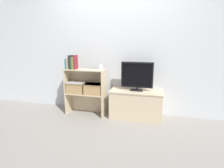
{
  "coord_description": "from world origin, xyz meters",
  "views": [
    {
      "loc": [
        0.76,
        -2.81,
        1.31
      ],
      "look_at": [
        0.0,
        0.14,
        0.62
      ],
      "focal_mm": 28.0,
      "sensor_mm": 36.0,
      "label": 1
    }
  ],
  "objects": [
    {
      "name": "bookshelf_upper_tier",
      "position": [
        -0.52,
        0.19,
        0.7
      ],
      "size": [
        0.74,
        0.28,
        0.45
      ],
      "color": "#CCB793",
      "rests_on": "bookshelf_lower_tier"
    },
    {
      "name": "baby_monitor",
      "position": [
        -0.2,
        0.14,
        0.91
      ],
      "size": [
        0.05,
        0.03,
        0.12
      ],
      "color": "white",
      "rests_on": "bookshelf_upper_tier"
    },
    {
      "name": "tv_stand",
      "position": [
        0.43,
        0.22,
        0.25
      ],
      "size": [
        0.93,
        0.46,
        0.51
      ],
      "color": "#CCB793",
      "rests_on": "ground_plane"
    },
    {
      "name": "storage_basket_left",
      "position": [
        -0.69,
        0.12,
        0.52
      ],
      "size": [
        0.33,
        0.24,
        0.19
      ],
      "color": "tan",
      "rests_on": "bookshelf_lower_tier"
    },
    {
      "name": "book_teal",
      "position": [
        -0.84,
        0.1,
        0.96
      ],
      "size": [
        0.03,
        0.14,
        0.18
      ],
      "color": "#1E7075",
      "rests_on": "bookshelf_upper_tier"
    },
    {
      "name": "tv",
      "position": [
        0.43,
        0.22,
        0.77
      ],
      "size": [
        0.56,
        0.14,
        0.51
      ],
      "color": "black",
      "rests_on": "tv_stand"
    },
    {
      "name": "ground_plane",
      "position": [
        0.0,
        0.0,
        0.0
      ],
      "size": [
        16.0,
        16.0,
        0.0
      ],
      "primitive_type": "plane",
      "color": "gray"
    },
    {
      "name": "book_maroon",
      "position": [
        -0.67,
        0.1,
        1.0
      ],
      "size": [
        0.02,
        0.14,
        0.26
      ],
      "color": "maroon",
      "rests_on": "bookshelf_upper_tier"
    },
    {
      "name": "book_olive",
      "position": [
        -0.7,
        0.1,
        0.98
      ],
      "size": [
        0.03,
        0.15,
        0.23
      ],
      "color": "olive",
      "rests_on": "bookshelf_upper_tier"
    },
    {
      "name": "book_forest",
      "position": [
        -0.73,
        0.1,
        0.97
      ],
      "size": [
        0.02,
        0.15,
        0.22
      ],
      "color": "#286638",
      "rests_on": "bookshelf_upper_tier"
    },
    {
      "name": "book_charcoal",
      "position": [
        -0.77,
        0.1,
        0.99
      ],
      "size": [
        0.04,
        0.14,
        0.25
      ],
      "color": "#232328",
      "rests_on": "bookshelf_upper_tier"
    },
    {
      "name": "storage_basket_right",
      "position": [
        -0.34,
        0.12,
        0.52
      ],
      "size": [
        0.33,
        0.24,
        0.19
      ],
      "color": "tan",
      "rests_on": "bookshelf_lower_tier"
    },
    {
      "name": "laptop",
      "position": [
        -0.69,
        0.12,
        0.61
      ],
      "size": [
        0.32,
        0.22,
        0.02
      ],
      "color": "#BCBCC1",
      "rests_on": "storage_basket_left"
    },
    {
      "name": "wall_back",
      "position": [
        0.0,
        0.47,
        1.2
      ],
      "size": [
        10.0,
        0.05,
        2.4
      ],
      "color": "silver",
      "rests_on": "ground_plane"
    },
    {
      "name": "bookshelf_lower_tier",
      "position": [
        -0.52,
        0.19,
        0.26
      ],
      "size": [
        0.74,
        0.28,
        0.41
      ],
      "color": "#CCB793",
      "rests_on": "ground_plane"
    },
    {
      "name": "book_tan",
      "position": [
        -0.81,
        0.1,
        0.97
      ],
      "size": [
        0.04,
        0.15,
        0.21
      ],
      "color": "tan",
      "rests_on": "bookshelf_upper_tier"
    }
  ]
}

